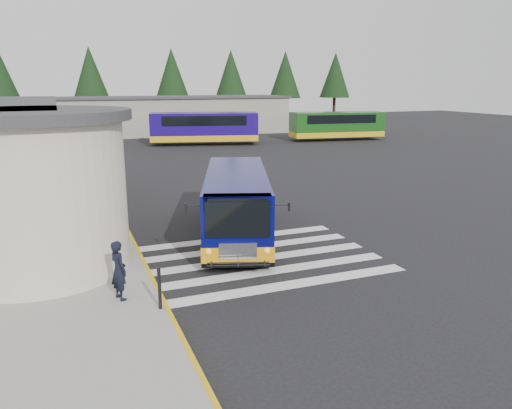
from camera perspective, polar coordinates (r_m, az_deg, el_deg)
name	(u,v)px	position (r m, az deg, el deg)	size (l,w,h in m)	color
ground	(260,250)	(17.54, 0.48, -5.22)	(140.00, 140.00, 0.00)	black
curb_strip	(127,230)	(20.29, -14.55, -2.79)	(0.12, 34.00, 0.16)	gold
crosswalk	(255,259)	(16.66, -0.08, -6.24)	(8.00, 5.35, 0.01)	silver
depot_building	(171,115)	(58.77, -9.67, 10.05)	(26.40, 8.40, 4.20)	gray
tree_line	(158,74)	(66.57, -11.08, 14.42)	(58.40, 4.40, 10.00)	black
transit_bus	(237,206)	(18.85, -2.23, -0.17)	(5.13, 8.87, 2.44)	#070951
pedestrian_a	(119,270)	(13.58, -15.41, -7.26)	(0.58, 0.38, 1.60)	black
pedestrian_b	(69,258)	(14.88, -20.64, -5.75)	(0.79, 0.61, 1.62)	black
bollard	(160,288)	(12.87, -10.97, -9.37)	(0.09, 0.09, 1.10)	black
far_bus_a	(204,127)	(47.71, -5.95, 8.83)	(10.34, 5.10, 2.57)	#1A0866
far_bus_b	(337,124)	(51.94, 9.21, 9.02)	(9.68, 3.87, 2.43)	#144813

